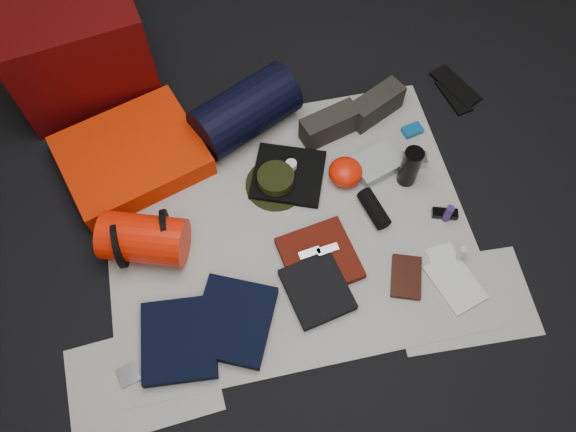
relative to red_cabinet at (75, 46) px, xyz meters
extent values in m
cube|color=black|center=(0.82, -1.02, -0.27)|extent=(4.50, 4.50, 0.02)
cube|color=beige|center=(0.82, -1.02, -0.26)|extent=(1.60, 1.30, 0.01)
cube|color=beige|center=(0.12, -1.57, -0.26)|extent=(0.61, 0.44, 0.00)
cube|color=beige|center=(1.47, -1.52, -0.26)|extent=(0.60, 0.43, 0.00)
cube|color=#490505|center=(0.00, 0.00, 0.00)|extent=(0.72, 0.63, 0.53)
cube|color=red|center=(0.17, -0.54, -0.20)|extent=(0.75, 0.68, 0.11)
cylinder|color=red|center=(0.20, -1.01, -0.15)|extent=(0.40, 0.31, 0.21)
cylinder|color=black|center=(0.10, -1.01, -0.15)|extent=(0.02, 0.22, 0.22)
cylinder|color=black|center=(0.30, -1.01, -0.15)|extent=(0.02, 0.22, 0.22)
cylinder|color=black|center=(0.73, -0.45, -0.13)|extent=(0.56, 0.45, 0.26)
cylinder|color=black|center=(0.81, -0.80, -0.25)|extent=(0.34, 0.34, 0.01)
cylinder|color=black|center=(0.81, -0.80, -0.21)|extent=(0.17, 0.17, 0.08)
cube|color=#292620|center=(1.12, -0.57, -0.19)|extent=(0.30, 0.18, 0.14)
cube|color=#292620|center=(1.37, -0.50, -0.19)|extent=(0.30, 0.22, 0.14)
cube|color=black|center=(1.83, -0.42, -0.26)|extent=(0.21, 0.30, 0.02)
cube|color=black|center=(1.80, -0.48, -0.26)|extent=(0.13, 0.25, 0.01)
cube|color=black|center=(0.28, -1.45, -0.23)|extent=(0.32, 0.36, 0.05)
cube|color=black|center=(0.51, -1.42, -0.23)|extent=(0.41, 0.43, 0.05)
cube|color=black|center=(0.87, -1.36, -0.24)|extent=(0.29, 0.32, 0.04)
cube|color=black|center=(0.87, -0.77, -0.24)|extent=(0.41, 0.40, 0.03)
cube|color=#531209|center=(0.92, -1.22, -0.24)|extent=(0.35, 0.35, 0.04)
ellipsoid|color=red|center=(1.13, -0.83, -0.21)|extent=(0.21, 0.21, 0.10)
cube|color=#969E96|center=(1.29, -0.81, -0.23)|extent=(0.25, 0.22, 0.05)
cylinder|color=black|center=(1.41, -0.90, -0.15)|extent=(0.12, 0.12, 0.22)
cylinder|color=black|center=(1.21, -1.04, -0.22)|extent=(0.12, 0.20, 0.07)
cube|color=#AFB0B4|center=(1.47, -0.82, -0.23)|extent=(0.13, 0.09, 0.05)
cube|color=#0E518D|center=(1.52, -0.65, -0.24)|extent=(0.11, 0.08, 0.03)
cylinder|color=#3A1F65|center=(1.52, -1.14, -0.21)|extent=(0.04, 0.04, 0.10)
cylinder|color=#B6BAB5|center=(1.51, -1.33, -0.21)|extent=(0.04, 0.04, 0.09)
cube|color=black|center=(1.26, -1.38, -0.24)|extent=(0.18, 0.22, 0.03)
cube|color=silver|center=(1.46, -1.44, -0.25)|extent=(0.23, 0.28, 0.01)
cube|color=silver|center=(1.45, -1.34, -0.25)|extent=(0.14, 0.17, 0.01)
cube|color=black|center=(1.52, -1.12, -0.24)|extent=(0.12, 0.08, 0.03)
cube|color=#AFB0B4|center=(0.07, -1.54, -0.25)|extent=(0.10, 0.10, 0.01)
cylinder|color=white|center=(0.89, -0.74, -0.21)|extent=(0.05, 0.05, 0.04)
cube|color=#AFB0B4|center=(0.88, -1.20, -0.21)|extent=(0.10, 0.05, 0.01)
cube|color=#AFB0B4|center=(0.96, -1.20, -0.21)|extent=(0.10, 0.05, 0.01)
camera|label=1|loc=(0.58, -2.12, 2.00)|focal=35.00mm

